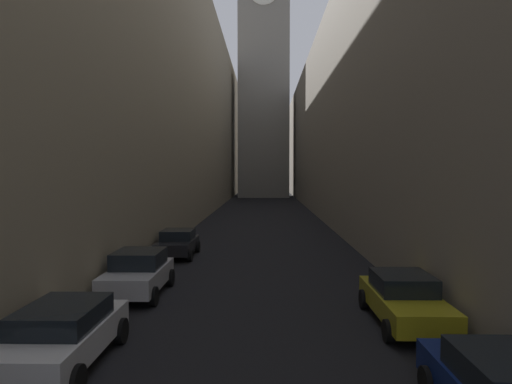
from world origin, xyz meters
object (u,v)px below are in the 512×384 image
object	(u,v)px
clock_tower	(264,30)
parked_car_left_second	(63,333)
parked_car_left_far	(178,243)
parked_car_right_third	(404,299)
parked_car_left_third	(138,272)

from	to	relation	value
clock_tower	parked_car_left_second	distance (m)	78.82
parked_car_left_second	parked_car_left_far	xyz separation A→B (m)	(0.00, 13.92, -0.05)
parked_car_left_far	parked_car_right_third	world-z (taller)	parked_car_right_third
parked_car_left_third	parked_car_right_third	bearing A→B (deg)	-108.97
clock_tower	parked_car_left_second	xyz separation A→B (m)	(-4.40, -73.17, -28.98)
parked_car_left_far	parked_car_right_third	size ratio (longest dim) A/B	0.86
parked_car_left_far	parked_car_right_third	xyz separation A→B (m)	(8.80, -10.66, 0.01)
parked_car_left_third	clock_tower	bearing A→B (deg)	-3.76
parked_car_left_far	parked_car_left_third	bearing A→B (deg)	180.00
parked_car_left_third	parked_car_left_second	bearing A→B (deg)	-180.00
parked_car_left_second	parked_car_left_far	bearing A→B (deg)	-0.00
parked_car_left_second	parked_car_right_third	distance (m)	9.38
clock_tower	parked_car_left_third	bearing A→B (deg)	-93.76
parked_car_left_second	parked_car_left_far	distance (m)	13.92
parked_car_left_third	parked_car_left_far	bearing A→B (deg)	-0.00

